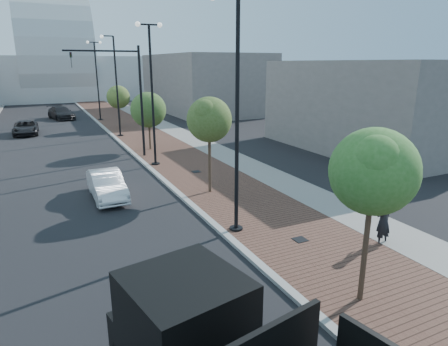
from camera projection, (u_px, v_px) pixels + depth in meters
name	position (u px, v px, depth m)	size (l,w,h in m)	color
sidewalk	(136.00, 125.00, 43.45)	(7.00, 140.00, 0.12)	#4C2D23
concrete_strip	(159.00, 124.00, 44.58)	(2.40, 140.00, 0.13)	slate
curb	(104.00, 128.00, 41.99)	(0.30, 140.00, 0.14)	gray
white_sedan	(107.00, 185.00, 20.15)	(1.50, 4.31, 1.42)	silver
dark_car_mid	(26.00, 128.00, 38.14)	(2.21, 4.80, 1.33)	black
dark_car_far	(61.00, 113.00, 48.67)	(2.19, 5.38, 1.56)	black
pedestrian	(383.00, 221.00, 14.84)	(0.73, 0.48, 2.01)	black
streetlight_1	(234.00, 129.00, 15.02)	(1.44, 0.56, 9.21)	black
streetlight_2	(152.00, 95.00, 25.34)	(1.72, 0.56, 9.28)	black
streetlight_3	(116.00, 91.00, 35.82)	(1.44, 0.56, 9.21)	black
streetlight_4	(97.00, 80.00, 46.14)	(1.72, 0.56, 9.28)	black
traffic_mast	(128.00, 90.00, 27.52)	(5.09, 0.20, 8.00)	black
tree_0	(374.00, 172.00, 10.42)	(2.42, 2.37, 5.21)	#382619
tree_1	(210.00, 120.00, 19.96)	(2.39, 2.34, 5.18)	#382619
tree_2	(149.00, 110.00, 30.56)	(2.79, 2.79, 4.65)	#382619
tree_3	(119.00, 97.00, 40.94)	(2.45, 2.41, 4.56)	#382619
convention_center	(55.00, 67.00, 78.53)	(50.00, 30.00, 50.00)	#B4BCBF
commercial_block_ne	(204.00, 83.00, 56.26)	(12.00, 22.00, 8.00)	#69615E
commercial_block_e	(371.00, 106.00, 31.23)	(10.00, 16.00, 7.00)	#655D5A
utility_cover_1	(300.00, 240.00, 15.24)	(0.50, 0.50, 0.02)	black
utility_cover_2	(196.00, 172.00, 24.77)	(0.50, 0.50, 0.02)	black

